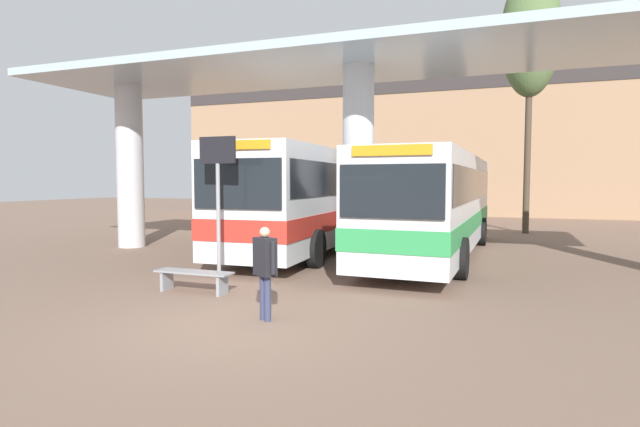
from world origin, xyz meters
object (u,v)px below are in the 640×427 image
object	(u,v)px
transit_bus_center_bay	(436,200)
pedestrian_waiting	(265,264)
waiting_bench_near_pillar	(194,276)
info_sign_platform	(218,181)
poplar_tree_behind_left	(531,36)
transit_bus_left_bay	(314,195)

from	to	relation	value
transit_bus_center_bay	pedestrian_waiting	size ratio (longest dim) A/B	7.47
waiting_bench_near_pillar	info_sign_platform	distance (m)	2.18
waiting_bench_near_pillar	poplar_tree_behind_left	bearing A→B (deg)	65.57
transit_bus_left_bay	transit_bus_center_bay	bearing A→B (deg)	176.49
pedestrian_waiting	waiting_bench_near_pillar	bearing A→B (deg)	-179.38
pedestrian_waiting	poplar_tree_behind_left	bearing A→B (deg)	105.33
transit_bus_center_bay	pedestrian_waiting	xyz separation A→B (m)	(-1.73, -8.54, -0.79)
info_sign_platform	poplar_tree_behind_left	world-z (taller)	poplar_tree_behind_left
waiting_bench_near_pillar	pedestrian_waiting	world-z (taller)	pedestrian_waiting
waiting_bench_near_pillar	transit_bus_center_bay	bearing A→B (deg)	60.00
transit_bus_center_bay	waiting_bench_near_pillar	bearing A→B (deg)	61.44
transit_bus_center_bay	poplar_tree_behind_left	xyz separation A→B (m)	(2.96, 8.44, 7.07)
transit_bus_left_bay	pedestrian_waiting	bearing A→B (deg)	103.29
poplar_tree_behind_left	pedestrian_waiting	bearing A→B (deg)	-105.42
transit_bus_left_bay	transit_bus_center_bay	size ratio (longest dim) A/B	0.97
waiting_bench_near_pillar	info_sign_platform	bearing A→B (deg)	79.39
info_sign_platform	pedestrian_waiting	bearing A→B (deg)	-43.80
transit_bus_left_bay	poplar_tree_behind_left	xyz separation A→B (m)	(7.12, 8.37, 6.96)
poplar_tree_behind_left	transit_bus_center_bay	bearing A→B (deg)	-109.29
transit_bus_left_bay	info_sign_platform	world-z (taller)	transit_bus_left_bay
transit_bus_center_bay	waiting_bench_near_pillar	size ratio (longest dim) A/B	6.85
transit_bus_left_bay	transit_bus_center_bay	world-z (taller)	transit_bus_left_bay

